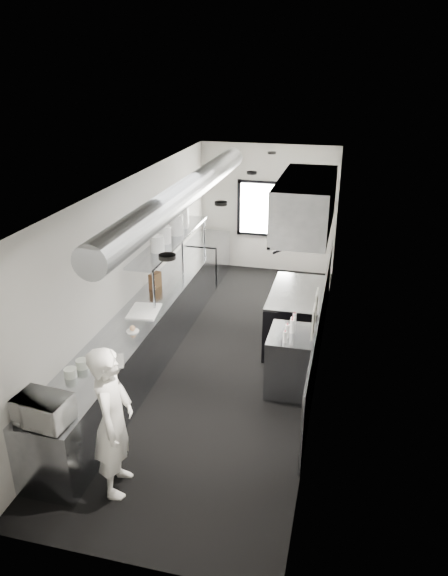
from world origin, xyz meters
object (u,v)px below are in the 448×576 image
Objects in this scene: deli_tub_b at (82,364)px; plate_stack_a at (157,244)px; cutting_board at (144,311)px; deli_tub_a at (70,373)px; plate_stack_b at (165,235)px; squeeze_bottle_b at (287,331)px; line_cook at (113,421)px; squeeze_bottle_a at (285,337)px; squeeze_bottle_d at (292,323)px; plate_stack_d at (182,217)px; squeeze_bottle_c at (292,326)px; pass_shelf at (171,241)px; far_work_table at (208,257)px; squeeze_bottle_e at (294,319)px; exhaust_hood at (305,204)px; small_plate at (133,331)px; range at (295,317)px; bottle_station at (291,362)px; plate_stack_c at (176,225)px; prep_counter at (145,337)px; microwave at (43,410)px; knife_block at (155,280)px.

plate_stack_a reaches higher than deli_tub_b.
deli_tub_a is at bearing -95.66° from cutting_board.
plate_stack_a is 0.93× the size of plate_stack_b.
line_cook is at bearing -124.56° from squeeze_bottle_b.
line_cook is 11.40× the size of deli_tub_a.
squeeze_bottle_a is at bearing -47.21° from line_cook.
squeeze_bottle_d is at bearing -20.85° from plate_stack_a.
squeeze_bottle_a is at bearing 27.77° from deli_tub_b.
plate_stack_a is at bearing -88.83° from plate_stack_d.
squeeze_bottle_b is at bearing -47.39° from plate_stack_d.
pass_shelf is at bearing 144.32° from squeeze_bottle_c.
squeeze_bottle_e reaches higher than far_work_table.
exhaust_hood reaches higher than plate_stack_a.
squeeze_bottle_c reaches higher than cutting_board.
far_work_table is at bearing 91.44° from small_plate.
deli_tub_a is (-0.16, -5.63, 0.51)m from far_work_table.
exhaust_hood reaches higher than line_cook.
range is 2.57m from plate_stack_a.
exhaust_hood is 1.78m from squeeze_bottle_e.
plate_stack_d is 2.33× the size of squeeze_bottle_a.
small_plate is (0.23, 1.03, -0.05)m from deli_tub_b.
plate_stack_b is (-0.07, -2.44, 1.26)m from far_work_table.
line_cook is at bearing -122.38° from squeeze_bottle_d.
bottle_station is 0.51× the size of line_cook.
squeeze_bottle_d is at bearing 81.12° from squeeze_bottle_b.
exhaust_hood is 4.36m from line_cook.
plate_stack_b is at bearing 145.55° from squeeze_bottle_b.
exhaust_hood is 11.21× the size of squeeze_bottle_b.
cutting_board reaches higher than small_plate.
plate_stack_a is (-0.03, -2.89, 1.25)m from far_work_table.
plate_stack_c is at bearing 166.42° from exhaust_hood.
plate_stack_d reaches higher than small_plate.
small_plate is (0.11, -4.37, 0.46)m from far_work_table.
cutting_board is (0.03, -0.03, 0.46)m from prep_counter.
squeeze_bottle_a is 0.15m from squeeze_bottle_b.
plate_stack_a is at bearing 156.54° from bottle_station.
pass_shelf is 2.85m from squeeze_bottle_d.
squeeze_bottle_a is at bearing -11.90° from prep_counter.
deli_tub_b is (-2.42, -1.51, 0.51)m from bottle_station.
prep_counter is at bearing 178.30° from squeeze_bottle_d.
small_plate is at bearing -84.53° from plate_stack_a.
squeeze_bottle_e is at bearing 57.46° from microwave.
cutting_board is (-2.16, -1.23, 0.44)m from range.
squeeze_bottle_d is at bearing 15.62° from small_plate.
prep_counter is at bearing 175.75° from squeeze_bottle_c.
squeeze_bottle_b is (2.38, -1.22, -0.03)m from knife_block.
deli_tub_a is at bearing -92.03° from pass_shelf.
plate_stack_b reaches higher than line_cook.
pass_shelf is 1.65m from cutting_board.
bottle_station is 3.59m from plate_stack_d.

